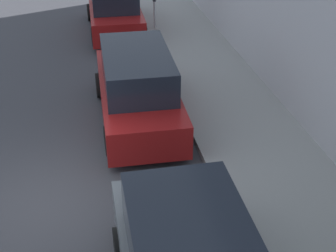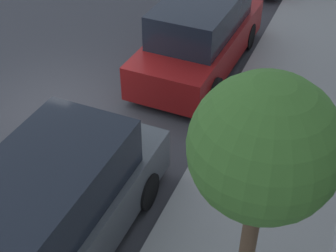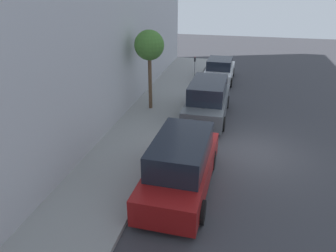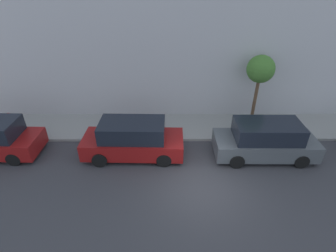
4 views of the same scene
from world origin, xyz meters
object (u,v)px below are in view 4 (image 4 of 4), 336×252
(parked_minivan_third, at_px, (133,140))
(street_tree, at_px, (261,70))
(parking_meter_far, at_px, (11,122))
(parked_minivan_second, at_px, (265,141))

(parked_minivan_third, xyz_separation_m, street_tree, (2.95, -6.72, 2.51))
(parked_minivan_third, height_order, parking_meter_far, parked_minivan_third)
(parked_minivan_third, bearing_deg, street_tree, -66.31)
(parked_minivan_second, bearing_deg, parking_meter_far, 82.51)
(parked_minivan_second, distance_m, parking_meter_far, 13.36)
(parked_minivan_second, xyz_separation_m, parked_minivan_third, (0.12, 6.47, -0.00))
(parked_minivan_second, xyz_separation_m, parking_meter_far, (1.74, 13.24, 0.08))
(parked_minivan_second, xyz_separation_m, street_tree, (3.06, -0.24, 2.50))
(parked_minivan_second, height_order, parked_minivan_third, same)
(parked_minivan_third, relative_size, parking_meter_far, 3.58)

